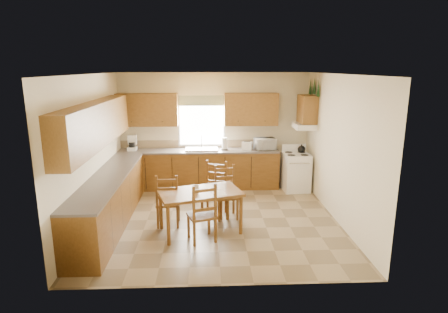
{
  "coord_description": "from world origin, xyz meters",
  "views": [
    {
      "loc": [
        -0.16,
        -6.65,
        2.82
      ],
      "look_at": [
        0.15,
        0.3,
        1.15
      ],
      "focal_mm": 30.0,
      "sensor_mm": 36.0,
      "label": 1
    }
  ],
  "objects_px": {
    "dining_table": "(200,211)",
    "chair_near_left": "(168,199)",
    "stove": "(296,172)",
    "chair_far_left": "(226,193)",
    "chair_near_right": "(202,212)",
    "microwave": "(265,144)",
    "chair_far_right": "(214,190)"
  },
  "relations": [
    {
      "from": "dining_table",
      "to": "chair_near_right",
      "type": "xyz_separation_m",
      "value": [
        0.03,
        -0.34,
        0.13
      ]
    },
    {
      "from": "chair_near_right",
      "to": "chair_far_right",
      "type": "xyz_separation_m",
      "value": [
        0.23,
        1.08,
        0.02
      ]
    },
    {
      "from": "stove",
      "to": "chair_near_left",
      "type": "xyz_separation_m",
      "value": [
        -2.77,
        -1.86,
        0.06
      ]
    },
    {
      "from": "chair_far_left",
      "to": "microwave",
      "type": "bearing_deg",
      "value": 53.03
    },
    {
      "from": "stove",
      "to": "chair_near_left",
      "type": "height_order",
      "value": "chair_near_left"
    },
    {
      "from": "stove",
      "to": "microwave",
      "type": "height_order",
      "value": "microwave"
    },
    {
      "from": "stove",
      "to": "chair_far_right",
      "type": "height_order",
      "value": "chair_far_right"
    },
    {
      "from": "chair_near_left",
      "to": "chair_near_right",
      "type": "height_order",
      "value": "chair_near_right"
    },
    {
      "from": "chair_near_left",
      "to": "chair_far_right",
      "type": "xyz_separation_m",
      "value": [
        0.84,
        0.42,
        0.03
      ]
    },
    {
      "from": "chair_near_right",
      "to": "chair_far_left",
      "type": "xyz_separation_m",
      "value": [
        0.46,
        0.95,
        -0.01
      ]
    },
    {
      "from": "microwave",
      "to": "chair_far_right",
      "type": "xyz_separation_m",
      "value": [
        -1.24,
        -1.75,
        -0.53
      ]
    },
    {
      "from": "chair_near_left",
      "to": "chair_far_right",
      "type": "distance_m",
      "value": 0.94
    },
    {
      "from": "chair_near_right",
      "to": "chair_far_left",
      "type": "distance_m",
      "value": 1.05
    },
    {
      "from": "chair_near_left",
      "to": "stove",
      "type": "bearing_deg",
      "value": -146.73
    },
    {
      "from": "dining_table",
      "to": "chair_far_right",
      "type": "height_order",
      "value": "chair_far_right"
    },
    {
      "from": "microwave",
      "to": "chair_near_left",
      "type": "xyz_separation_m",
      "value": [
        -2.08,
        -2.17,
        -0.57
      ]
    },
    {
      "from": "dining_table",
      "to": "microwave",
      "type": "bearing_deg",
      "value": 42.03
    },
    {
      "from": "stove",
      "to": "chair_far_left",
      "type": "height_order",
      "value": "chair_far_left"
    },
    {
      "from": "chair_near_right",
      "to": "chair_far_left",
      "type": "height_order",
      "value": "chair_near_right"
    },
    {
      "from": "microwave",
      "to": "dining_table",
      "type": "xyz_separation_m",
      "value": [
        -1.5,
        -2.49,
        -0.68
      ]
    },
    {
      "from": "chair_far_right",
      "to": "microwave",
      "type": "bearing_deg",
      "value": 71.89
    },
    {
      "from": "microwave",
      "to": "dining_table",
      "type": "height_order",
      "value": "microwave"
    },
    {
      "from": "microwave",
      "to": "dining_table",
      "type": "distance_m",
      "value": 2.98
    },
    {
      "from": "dining_table",
      "to": "chair_near_right",
      "type": "distance_m",
      "value": 0.37
    },
    {
      "from": "stove",
      "to": "chair_far_left",
      "type": "distance_m",
      "value": 2.31
    },
    {
      "from": "chair_far_right",
      "to": "chair_far_left",
      "type": "bearing_deg",
      "value": -12.41
    },
    {
      "from": "dining_table",
      "to": "chair_near_left",
      "type": "bearing_deg",
      "value": 135.08
    },
    {
      "from": "chair_far_left",
      "to": "chair_far_right",
      "type": "distance_m",
      "value": 0.26
    },
    {
      "from": "chair_far_left",
      "to": "chair_near_right",
      "type": "bearing_deg",
      "value": -124.48
    },
    {
      "from": "chair_near_left",
      "to": "chair_far_left",
      "type": "bearing_deg",
      "value": -165.51
    },
    {
      "from": "stove",
      "to": "chair_far_left",
      "type": "relative_size",
      "value": 0.86
    },
    {
      "from": "chair_far_left",
      "to": "chair_far_right",
      "type": "bearing_deg",
      "value": 141.68
    }
  ]
}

